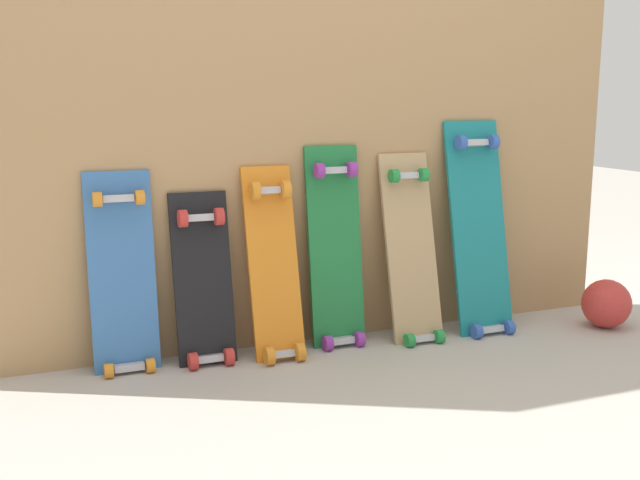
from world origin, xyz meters
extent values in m
plane|color=#B2AAA0|center=(0.00, 0.00, 0.00)|extent=(12.00, 12.00, 0.00)
cube|color=tan|center=(0.00, 0.07, 0.89)|extent=(2.61, 0.04, 1.77)
cube|color=#386BAD|center=(-0.68, 0.00, 0.30)|extent=(0.22, 0.11, 0.74)
cube|color=#B7B7BF|center=(-0.68, -0.06, 0.02)|extent=(0.10, 0.04, 0.03)
cube|color=#B7B7BF|center=(-0.68, 0.01, 0.58)|extent=(0.10, 0.04, 0.03)
cylinder|color=orange|center=(-0.75, -0.08, 0.02)|extent=(0.03, 0.05, 0.05)
cylinder|color=orange|center=(-0.61, -0.08, 0.02)|extent=(0.03, 0.05, 0.05)
cylinder|color=orange|center=(-0.75, -0.01, 0.58)|extent=(0.03, 0.05, 0.05)
cylinder|color=orange|center=(-0.61, -0.01, 0.58)|extent=(0.03, 0.05, 0.05)
cube|color=black|center=(-0.41, -0.02, 0.26)|extent=(0.20, 0.14, 0.65)
cube|color=#B7B7BF|center=(-0.41, -0.09, 0.03)|extent=(0.09, 0.04, 0.03)
cube|color=#B7B7BF|center=(-0.41, 0.00, 0.50)|extent=(0.09, 0.04, 0.03)
cylinder|color=red|center=(-0.48, -0.11, 0.03)|extent=(0.03, 0.06, 0.06)
cylinder|color=red|center=(-0.35, -0.11, 0.03)|extent=(0.03, 0.06, 0.06)
cylinder|color=red|center=(-0.48, -0.02, 0.51)|extent=(0.03, 0.06, 0.06)
cylinder|color=red|center=(-0.35, -0.02, 0.51)|extent=(0.03, 0.06, 0.06)
cube|color=orange|center=(-0.17, -0.05, 0.30)|extent=(0.18, 0.20, 0.73)
cube|color=#B7B7BF|center=(-0.17, -0.14, 0.03)|extent=(0.08, 0.04, 0.03)
cube|color=#B7B7BF|center=(-0.17, 0.00, 0.58)|extent=(0.08, 0.04, 0.03)
cylinder|color=orange|center=(-0.22, -0.16, 0.03)|extent=(0.03, 0.06, 0.06)
cylinder|color=orange|center=(-0.11, -0.16, 0.03)|extent=(0.03, 0.06, 0.06)
cylinder|color=orange|center=(-0.22, -0.02, 0.59)|extent=(0.03, 0.06, 0.06)
cylinder|color=orange|center=(-0.11, -0.02, 0.59)|extent=(0.03, 0.06, 0.06)
cube|color=#1E7238|center=(0.08, -0.01, 0.33)|extent=(0.20, 0.12, 0.80)
cube|color=#B7B7BF|center=(0.08, -0.08, 0.03)|extent=(0.09, 0.04, 0.03)
cube|color=#B7B7BF|center=(0.08, 0.01, 0.65)|extent=(0.09, 0.04, 0.03)
cylinder|color=purple|center=(0.02, -0.09, 0.03)|extent=(0.03, 0.06, 0.06)
cylinder|color=purple|center=(0.15, -0.09, 0.03)|extent=(0.03, 0.06, 0.06)
cylinder|color=purple|center=(0.02, -0.01, 0.65)|extent=(0.03, 0.06, 0.06)
cylinder|color=purple|center=(0.15, -0.01, 0.65)|extent=(0.03, 0.06, 0.06)
cube|color=tan|center=(0.38, -0.05, 0.31)|extent=(0.20, 0.21, 0.77)
cube|color=#B7B7BF|center=(0.38, -0.15, 0.02)|extent=(0.09, 0.04, 0.03)
cube|color=#B7B7BF|center=(0.38, 0.00, 0.61)|extent=(0.09, 0.04, 0.03)
cylinder|color=#268C3F|center=(0.32, -0.17, 0.03)|extent=(0.03, 0.05, 0.05)
cylinder|color=#268C3F|center=(0.44, -0.17, 0.03)|extent=(0.03, 0.05, 0.05)
cylinder|color=#268C3F|center=(0.32, -0.02, 0.62)|extent=(0.03, 0.05, 0.05)
cylinder|color=#268C3F|center=(0.44, -0.02, 0.62)|extent=(0.03, 0.05, 0.05)
cube|color=#197A7F|center=(0.67, -0.06, 0.37)|extent=(0.24, 0.21, 0.89)
cube|color=#B7B7BF|center=(0.67, -0.16, 0.02)|extent=(0.11, 0.04, 0.03)
cube|color=#B7B7BF|center=(0.67, 0.00, 0.73)|extent=(0.11, 0.04, 0.03)
cylinder|color=#3359B2|center=(0.60, -0.17, 0.03)|extent=(0.03, 0.06, 0.06)
cylinder|color=#3359B2|center=(0.75, -0.17, 0.03)|extent=(0.03, 0.06, 0.06)
cylinder|color=#3359B2|center=(0.60, -0.02, 0.74)|extent=(0.03, 0.06, 0.06)
cylinder|color=#3359B2|center=(0.75, -0.02, 0.74)|extent=(0.03, 0.06, 0.06)
sphere|color=red|center=(1.16, -0.24, 0.10)|extent=(0.19, 0.19, 0.19)
camera|label=1|loc=(-0.97, -2.52, 0.91)|focal=42.49mm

